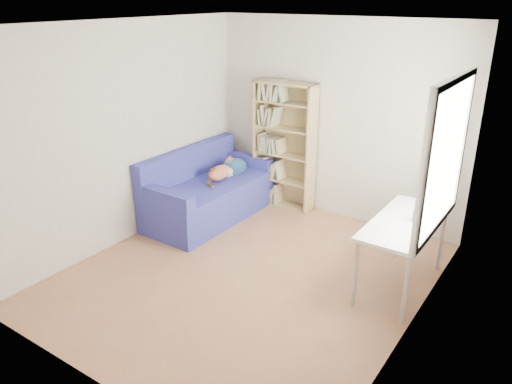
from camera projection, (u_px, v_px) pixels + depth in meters
ground at (248, 274)px, 5.45m from camera, size 4.00×4.00×0.00m
room_shell at (257, 129)px, 4.81m from camera, size 3.54×4.04×2.62m
sofa at (208, 192)px, 6.75m from camera, size 0.91×1.87×0.92m
bookshelf at (284, 151)px, 6.92m from camera, size 0.88×0.27×1.77m
desk at (405, 227)px, 4.97m from camera, size 0.59×1.29×0.75m
pen_cup at (416, 216)px, 4.93m from camera, size 0.08×0.08×0.15m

